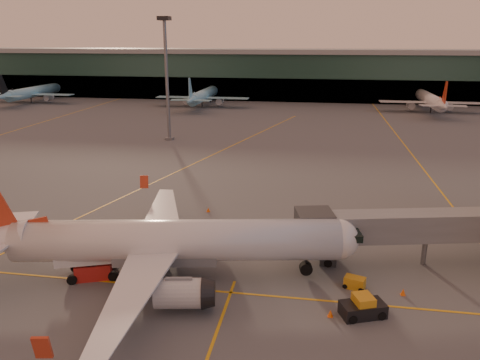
% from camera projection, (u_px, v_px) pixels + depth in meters
% --- Properties ---
extents(ground, '(600.00, 600.00, 0.00)m').
position_uv_depth(ground, '(157.00, 320.00, 37.03)').
color(ground, '#4C4F54').
rests_on(ground, ground).
extents(taxi_markings, '(100.12, 173.00, 0.01)m').
position_uv_depth(taxi_markings, '(202.00, 168.00, 80.15)').
color(taxi_markings, gold).
rests_on(taxi_markings, ground).
extents(terminal, '(400.00, 20.00, 17.60)m').
position_uv_depth(terminal, '(286.00, 74.00, 168.27)').
color(terminal, '#19382D').
rests_on(terminal, ground).
extents(mast_west_near, '(2.40, 2.40, 25.60)m').
position_uv_depth(mast_west_near, '(166.00, 70.00, 98.11)').
color(mast_west_near, slate).
rests_on(mast_west_near, ground).
extents(distant_aircraft_row, '(290.00, 34.00, 13.00)m').
position_uv_depth(distant_aircraft_row, '(216.00, 107.00, 151.67)').
color(distant_aircraft_row, '#82C3DA').
rests_on(distant_aircraft_row, ground).
extents(main_airplane, '(36.25, 32.89, 10.99)m').
position_uv_depth(main_airplane, '(164.00, 242.00, 42.50)').
color(main_airplane, white).
rests_on(main_airplane, ground).
extents(jet_bridge, '(26.27, 8.71, 5.57)m').
position_uv_depth(jet_bridge, '(441.00, 227.00, 45.21)').
color(jet_bridge, slate).
rests_on(jet_bridge, ground).
extents(catering_truck, '(6.32, 4.40, 4.51)m').
position_uv_depth(catering_truck, '(89.00, 251.00, 43.01)').
color(catering_truck, '#B21D19').
rests_on(catering_truck, ground).
extents(gpu_cart, '(2.07, 1.62, 1.06)m').
position_uv_depth(gpu_cart, '(355.00, 283.00, 41.52)').
color(gpu_cart, orange).
rests_on(gpu_cart, ground).
extents(pushback_tug, '(3.92, 2.99, 1.79)m').
position_uv_depth(pushback_tug, '(363.00, 308.00, 37.33)').
color(pushback_tug, black).
rests_on(pushback_tug, ground).
extents(cone_nose, '(0.46, 0.46, 0.59)m').
position_uv_depth(cone_nose, '(403.00, 292.00, 40.49)').
color(cone_nose, '#FE620D').
rests_on(cone_nose, ground).
extents(cone_wing_left, '(0.46, 0.46, 0.59)m').
position_uv_depth(cone_wing_left, '(208.00, 210.00, 59.91)').
color(cone_wing_left, '#FE620D').
rests_on(cone_wing_left, ground).
extents(cone_fwd, '(0.47, 0.47, 0.60)m').
position_uv_depth(cone_fwd, '(330.00, 313.00, 37.36)').
color(cone_fwd, '#FE620D').
rests_on(cone_fwd, ground).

